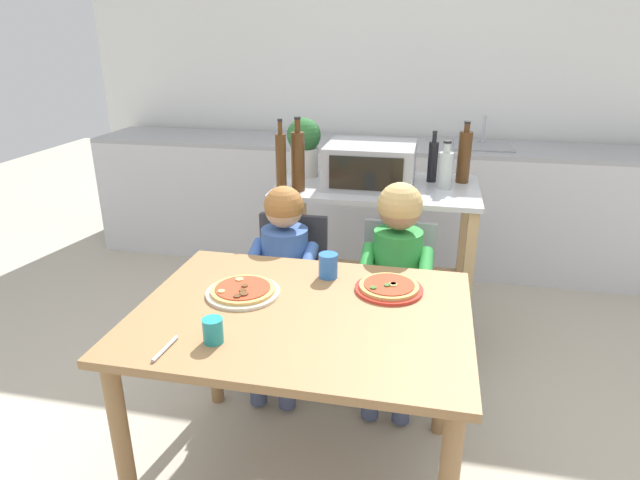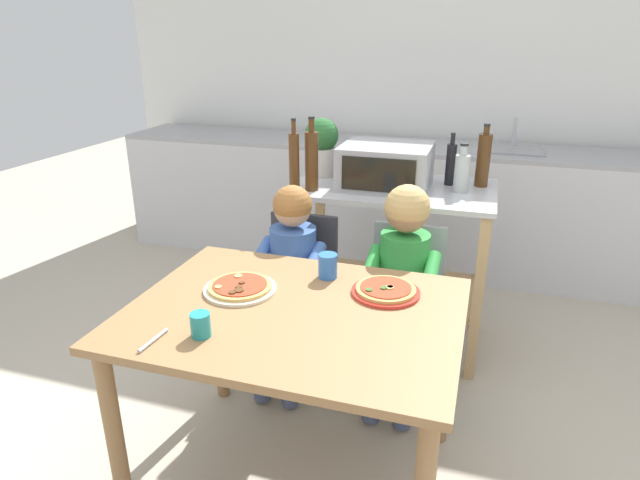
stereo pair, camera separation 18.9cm
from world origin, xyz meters
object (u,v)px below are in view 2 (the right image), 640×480
Objects in this scene: dining_chair_right at (404,298)px; serving_spoon at (153,340)px; bottle_dark_olive_oil at (462,172)px; bottle_clear_vinegar at (294,162)px; kitchen_island_cart at (390,239)px; pizza_plate_red_rimmed at (386,290)px; drinking_cup_teal at (201,325)px; child_in_green_shirt at (402,271)px; drinking_cup_blue at (328,266)px; dining_table at (295,336)px; potted_herb_plant at (322,145)px; bottle_tall_green_wine at (312,160)px; bottle_squat_spirits at (483,159)px; pizza_plate_cream at (240,288)px; child_in_blue_striped_shirt at (289,265)px; bottle_brown_beer at (451,163)px; toaster_oven at (386,166)px; dining_chair_left at (298,284)px.

dining_chair_right reaches higher than serving_spoon.
bottle_clear_vinegar is (-0.80, -0.25, 0.05)m from bottle_dark_olive_oil.
kitchen_island_cart reaches higher than pizza_plate_red_rimmed.
child_in_green_shirt is at bearing 59.53° from drinking_cup_teal.
child_in_green_shirt is 10.56× the size of drinking_cup_blue.
dining_table is at bearing -96.98° from drinking_cup_blue.
bottle_clear_vinegar is 1.15× the size of potted_herb_plant.
bottle_tall_green_wine is 0.32× the size of dining_table.
potted_herb_plant is 0.99m from dining_chair_right.
kitchen_island_cart is 4.12× the size of pizza_plate_red_rimmed.
bottle_squat_spirits is 0.89m from bottle_tall_green_wine.
bottle_dark_olive_oil is 0.97× the size of pizza_plate_red_rimmed.
bottle_squat_spirits is 1.01× the size of potted_herb_plant.
pizza_plate_cream is (-0.24, 0.08, 0.12)m from dining_table.
serving_spoon is at bearing -119.29° from bottle_squat_spirits.
child_in_blue_striped_shirt is (0.01, -0.38, -0.42)m from bottle_tall_green_wine.
bottle_clear_vinegar is 0.86m from dining_chair_right.
dining_table is at bearing -115.03° from child_in_green_shirt.
bottle_dark_olive_oil is at bearing 63.74° from drinking_cup_teal.
bottle_brown_beer is at bearing -173.23° from bottle_squat_spirits.
bottle_brown_beer is 0.17m from bottle_squat_spirits.
toaster_oven reaches higher than serving_spoon.
drinking_cup_teal is (0.02, -0.97, 0.31)m from dining_chair_left.
pizza_plate_cream is (-0.82, -1.23, -0.28)m from bottle_squat_spirits.
child_in_green_shirt is (0.53, 0.02, 0.04)m from child_in_blue_striped_shirt.
bottle_brown_beer is 1.02m from dining_chair_left.
dining_chair_right is at bearing -102.57° from bottle_brown_beer.
bottle_squat_spirits is 1.16m from child_in_blue_striped_shirt.
dining_chair_left is 3.17× the size of pizza_plate_red_rimmed.
child_in_blue_striped_shirt is at bearing 91.41° from drinking_cup_teal.
child_in_blue_striped_shirt is (-0.81, -0.72, -0.40)m from bottle_squat_spirits.
pizza_plate_cream is at bearing -90.01° from dining_chair_left.
bottle_brown_beer is at bearing 64.94° from serving_spoon.
child_in_green_shirt is 1.00m from drinking_cup_teal.
bottle_brown_beer is (0.32, 0.14, 0.00)m from toaster_oven.
bottle_clear_vinegar is 0.89m from pizza_plate_cream.
dining_table is 0.28m from pizza_plate_cream.
pizza_plate_red_rimmed is at bearing -90.01° from child_in_green_shirt.
bottle_clear_vinegar is 1.44× the size of pizza_plate_red_rimmed.
bottle_clear_vinegar is at bearing -155.98° from bottle_squat_spirits.
potted_herb_plant is 1.64m from serving_spoon.
dining_chair_left is 0.78m from pizza_plate_red_rimmed.
toaster_oven is at bearing 77.36° from drinking_cup_teal.
bottle_brown_beer is 1.00× the size of pizza_plate_cream.
child_in_green_shirt is 0.75m from pizza_plate_cream.
pizza_plate_red_rimmed is 0.84m from serving_spoon.
serving_spoon is at bearing -95.76° from dining_chair_left.
bottle_clear_vinegar reaches higher than bottle_brown_beer.
toaster_oven is 1.56m from serving_spoon.
bottle_tall_green_wine reaches higher than bottle_dark_olive_oil.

